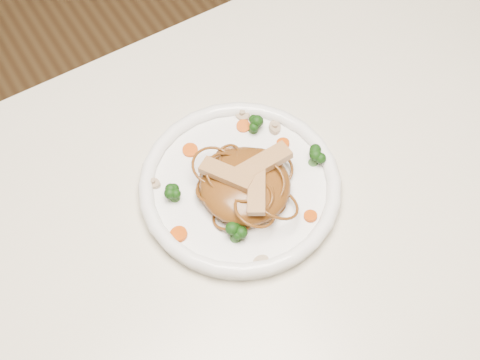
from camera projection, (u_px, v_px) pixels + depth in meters
table at (248, 283)px, 0.98m from camera, size 1.20×0.80×0.75m
plate at (240, 189)px, 0.94m from camera, size 0.32×0.32×0.02m
noodle_mound at (245, 185)px, 0.91m from camera, size 0.15×0.15×0.04m
chicken_a at (263, 163)px, 0.90m from camera, size 0.08×0.03×0.01m
chicken_b at (227, 174)px, 0.89m from camera, size 0.06×0.07×0.01m
chicken_c at (257, 190)px, 0.88m from camera, size 0.06×0.07×0.01m
broccoli_0 at (254, 123)px, 0.96m from camera, size 0.03×0.03×0.03m
broccoli_1 at (174, 192)px, 0.91m from camera, size 0.03×0.03×0.03m
broccoli_2 at (235, 233)px, 0.88m from camera, size 0.03×0.03×0.03m
broccoli_3 at (314, 156)px, 0.94m from camera, size 0.04×0.04×0.03m
carrot_0 at (243, 126)px, 0.98m from camera, size 0.02×0.02×0.00m
carrot_1 at (179, 234)px, 0.89m from camera, size 0.03×0.03×0.00m
carrot_2 at (283, 143)px, 0.96m from camera, size 0.02×0.02×0.00m
carrot_3 at (190, 150)px, 0.96m from camera, size 0.02×0.02×0.00m
carrot_4 at (310, 216)px, 0.90m from camera, size 0.02×0.02×0.00m
mushroom_0 at (261, 262)px, 0.87m from camera, size 0.02×0.02×0.01m
mushroom_1 at (275, 127)px, 0.98m from camera, size 0.03×0.03×0.01m
mushroom_2 at (153, 183)px, 0.93m from camera, size 0.03×0.03×0.01m
mushroom_3 at (242, 115)px, 0.99m from camera, size 0.03×0.03×0.01m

